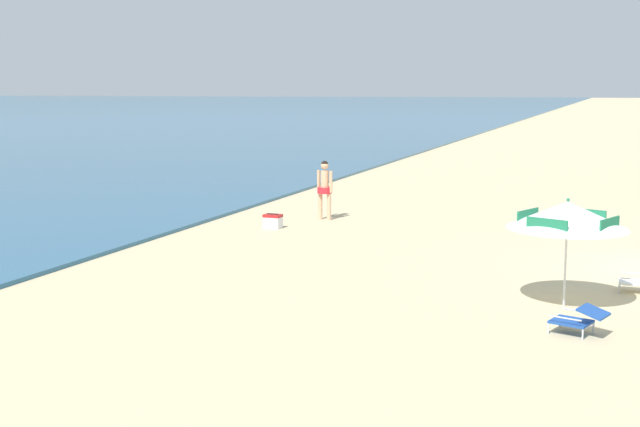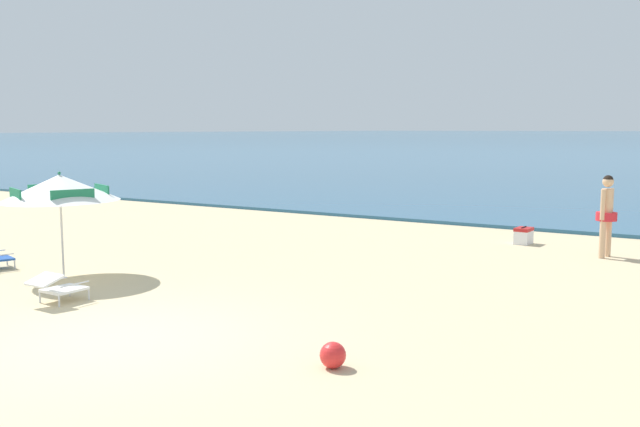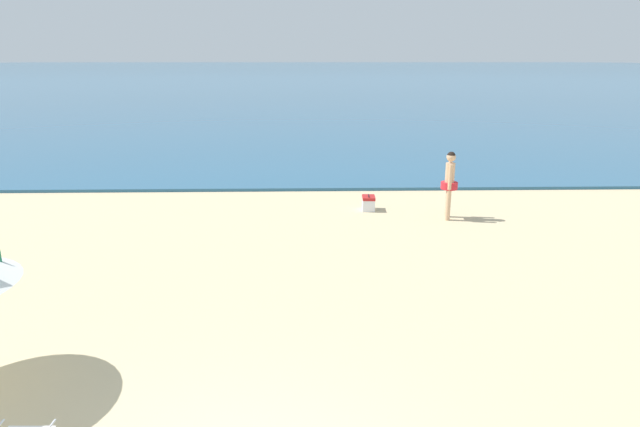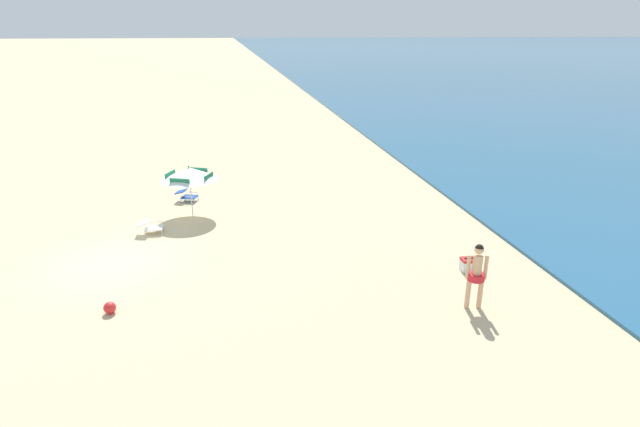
{
  "view_description": "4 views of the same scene",
  "coord_description": "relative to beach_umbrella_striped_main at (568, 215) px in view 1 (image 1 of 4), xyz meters",
  "views": [
    {
      "loc": [
        -19.63,
        1.5,
        3.95
      ],
      "look_at": [
        -1.85,
        7.73,
        1.17
      ],
      "focal_mm": 47.38,
      "sensor_mm": 36.0,
      "label": 1
    },
    {
      "loc": [
        7.07,
        -6.31,
        2.8
      ],
      "look_at": [
        -0.7,
        6.34,
        1.0
      ],
      "focal_mm": 39.3,
      "sensor_mm": 36.0,
      "label": 2
    },
    {
      "loc": [
        0.73,
        -3.73,
        4.09
      ],
      "look_at": [
        0.98,
        5.98,
        1.27
      ],
      "focal_mm": 29.82,
      "sensor_mm": 36.0,
      "label": 3
    },
    {
      "loc": [
        15.01,
        3.78,
        6.86
      ],
      "look_at": [
        0.05,
        6.57,
        1.23
      ],
      "focal_mm": 28.17,
      "sensor_mm": 36.0,
      "label": 4
    }
  ],
  "objects": [
    {
      "name": "person_standing_near_shore",
      "position": [
        8.4,
        7.54,
        -0.65
      ],
      "size": [
        0.44,
        0.53,
        1.8
      ],
      "color": "#D8A87F",
      "rests_on": "ground"
    },
    {
      "name": "beach_umbrella_striped_main",
      "position": [
        0.0,
        0.0,
        0.0
      ],
      "size": [
        2.53,
        2.53,
        2.0
      ],
      "color": "silver",
      "rests_on": "ground"
    },
    {
      "name": "lounge_chair_beside_umbrella",
      "position": [
        -1.82,
        -0.34,
        -1.42
      ],
      "size": [
        0.77,
        0.98,
        0.5
      ],
      "color": "#1E4799",
      "rests_on": "ground"
    },
    {
      "name": "cooler_box",
      "position": [
        6.39,
        8.42,
        -1.49
      ],
      "size": [
        0.38,
        0.51,
        0.43
      ],
      "color": "white",
      "rests_on": "ground"
    }
  ]
}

